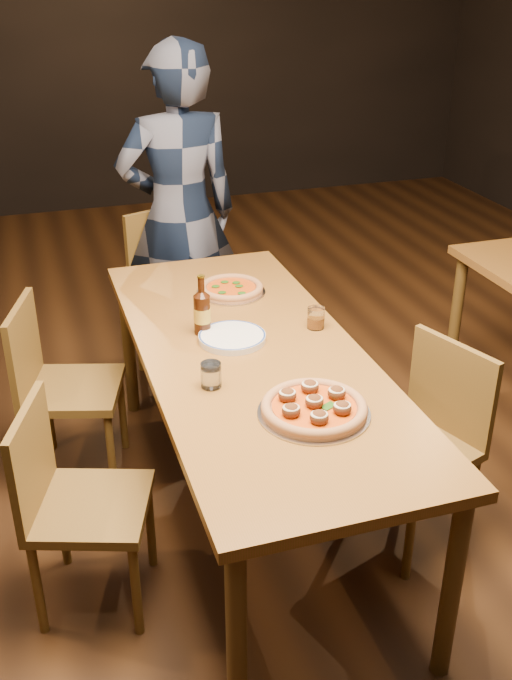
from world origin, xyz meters
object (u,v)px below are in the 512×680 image
object	(u,v)px
chair_main_nw	(91,505)
pizza_margherita	(231,289)
plate_stack	(232,338)
amber_glass	(316,318)
chair_end	(185,295)
beer_bottle	(202,313)
chair_main_sw	(73,388)
table_main	(252,368)
pizza_meatball	(314,407)
chair_main_e	(413,447)
diner	(179,215)
water_glass	(211,375)

from	to	relation	value
chair_main_nw	pizza_margherita	distance (m)	1.17
plate_stack	amber_glass	xyz separation A→B (m)	(0.35, 0.01, 0.03)
chair_end	beer_bottle	bearing A→B (deg)	-119.06
chair_main_sw	table_main	bearing A→B (deg)	-111.51
plate_stack	pizza_meatball	bearing A→B (deg)	-79.61
chair_main_sw	pizza_margherita	world-z (taller)	chair_main_sw
pizza_meatball	amber_glass	bearing A→B (deg)	67.84
chair_main_e	plate_stack	size ratio (longest dim) A/B	3.25
chair_end	diner	bearing A→B (deg)	62.95
beer_bottle	water_glass	xyz separation A→B (m)	(-0.07, -0.41, -0.04)
chair_main_e	amber_glass	size ratio (longest dim) A/B	9.77
table_main	chair_main_nw	xyz separation A→B (m)	(-0.66, -0.29, -0.27)
table_main	amber_glass	xyz separation A→B (m)	(0.30, 0.11, 0.11)
chair_main_sw	water_glass	distance (m)	0.91
chair_main_nw	amber_glass	world-z (taller)	amber_glass
chair_main_nw	water_glass	distance (m)	0.60
diner	table_main	bearing A→B (deg)	86.63
chair_main_sw	pizza_meatball	size ratio (longest dim) A/B	2.31
water_glass	amber_glass	size ratio (longest dim) A/B	1.03
chair_main_e	pizza_meatball	distance (m)	0.61
chair_end	pizza_meatball	size ratio (longest dim) A/B	2.55
chair_main_e	water_glass	distance (m)	0.84
water_glass	amber_glass	world-z (taller)	water_glass
pizza_meatball	chair_main_sw	bearing A→B (deg)	125.71
chair_main_nw	diner	size ratio (longest dim) A/B	0.47
pizza_meatball	amber_glass	distance (m)	0.64
chair_main_e	table_main	bearing A→B (deg)	-140.17
pizza_margherita	chair_main_nw	bearing A→B (deg)	-131.46
plate_stack	water_glass	distance (m)	0.35
chair_main_nw	chair_main_sw	bearing A→B (deg)	17.43
pizza_margherita	plate_stack	size ratio (longest dim) A/B	1.16
pizza_meatball	water_glass	distance (m)	0.38
chair_end	water_glass	xyz separation A→B (m)	(-0.22, -1.43, 0.33)
chair_main_nw	amber_glass	distance (m)	1.11
diner	plate_stack	bearing A→B (deg)	84.38
chair_end	pizza_meatball	distance (m)	1.73
chair_main_nw	chair_main_e	xyz separation A→B (m)	(1.19, -0.04, 0.01)
chair_main_nw	pizza_margherita	bearing A→B (deg)	-22.74
chair_main_sw	beer_bottle	xyz separation A→B (m)	(0.51, -0.30, 0.41)
chair_main_sw	beer_bottle	world-z (taller)	beer_bottle
table_main	chair_main_e	distance (m)	0.68
pizza_margherita	plate_stack	world-z (taller)	pizza_margherita
beer_bottle	pizza_meatball	bearing A→B (deg)	-73.73
beer_bottle	chair_end	bearing A→B (deg)	81.62
chair_main_sw	pizza_meatball	distance (m)	1.26
chair_main_e	pizza_margherita	world-z (taller)	chair_main_e
plate_stack	diner	bearing A→B (deg)	86.67
water_glass	chair_main_sw	bearing A→B (deg)	121.44
table_main	pizza_margherita	size ratio (longest dim) A/B	6.67
chair_main_sw	chair_end	world-z (taller)	chair_end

